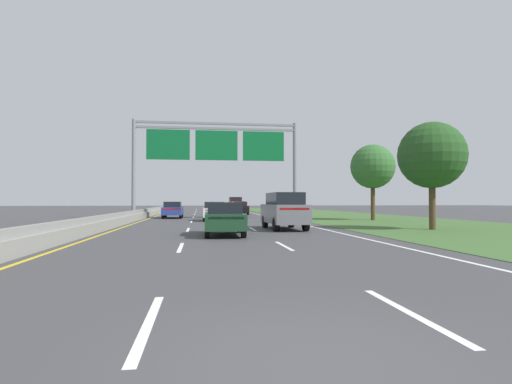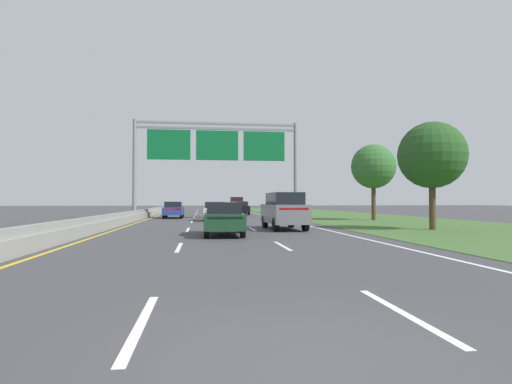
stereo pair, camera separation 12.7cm
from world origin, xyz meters
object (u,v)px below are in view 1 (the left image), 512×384
car_blue_left_lane_sedan (173,210)px  car_darkgreen_centre_lane_sedan (224,218)px  pickup_truck_red (236,205)px  car_grey_right_lane_suv (284,210)px  roadside_tree_mid (373,167)px  roadside_tree_near (432,155)px  car_black_right_lane_sedan (239,208)px  overhead_sign_gantry (217,149)px  car_white_centre_lane_sedan (214,211)px

car_blue_left_lane_sedan → car_darkgreen_centre_lane_sedan: (3.74, -20.36, 0.00)m
pickup_truck_red → car_blue_left_lane_sedan: size_ratio=1.23×
car_grey_right_lane_suv → car_blue_left_lane_sedan: (-7.39, 16.80, -0.28)m
car_darkgreen_centre_lane_sedan → roadside_tree_mid: size_ratio=0.69×
car_grey_right_lane_suv → car_blue_left_lane_sedan: 18.36m
car_darkgreen_centre_lane_sedan → roadside_tree_mid: roadside_tree_mid is taller
car_grey_right_lane_suv → car_darkgreen_centre_lane_sedan: size_ratio=1.07×
car_grey_right_lane_suv → car_blue_left_lane_sedan: car_grey_right_lane_suv is taller
car_blue_left_lane_sedan → roadside_tree_near: (15.61, -18.34, 3.40)m
roadside_tree_mid → car_blue_left_lane_sedan: bearing=158.5°
car_black_right_lane_sedan → overhead_sign_gantry: bearing=163.5°
pickup_truck_red → roadside_tree_near: bearing=-167.9°
pickup_truck_red → car_white_centre_lane_sedan: bearing=170.1°
car_grey_right_lane_suv → roadside_tree_near: 8.92m
car_grey_right_lane_suv → roadside_tree_mid: roadside_tree_mid is taller
pickup_truck_red → car_darkgreen_centre_lane_sedan: pickup_truck_red is taller
car_black_right_lane_sedan → roadside_tree_near: bearing=-163.5°
car_grey_right_lane_suv → roadside_tree_mid: size_ratio=0.74×
overhead_sign_gantry → car_blue_left_lane_sedan: size_ratio=3.42×
car_white_centre_lane_sedan → car_darkgreen_centre_lane_sedan: bearing=179.9°
overhead_sign_gantry → pickup_truck_red: size_ratio=2.78×
car_white_centre_lane_sedan → car_black_right_lane_sedan: same height
overhead_sign_gantry → car_darkgreen_centre_lane_sedan: bearing=-91.1°
car_grey_right_lane_suv → car_darkgreen_centre_lane_sedan: 5.11m
car_darkgreen_centre_lane_sedan → car_black_right_lane_sedan: 29.34m
car_grey_right_lane_suv → car_blue_left_lane_sedan: bearing=22.1°
car_darkgreen_centre_lane_sedan → car_white_centre_lane_sedan: bearing=1.1°
car_white_centre_lane_sedan → roadside_tree_mid: (13.45, -0.91, 3.74)m
overhead_sign_gantry → car_darkgreen_centre_lane_sedan: size_ratio=3.40×
pickup_truck_red → roadside_tree_mid: roadside_tree_mid is taller
pickup_truck_red → car_white_centre_lane_sedan: size_ratio=1.23×
roadside_tree_near → pickup_truck_red: bearing=102.7°
overhead_sign_gantry → car_darkgreen_centre_lane_sedan: 18.73m
car_grey_right_lane_suv → car_white_centre_lane_sedan: (-3.66, 10.95, -0.28)m
pickup_truck_red → car_white_centre_lane_sedan: pickup_truck_red is taller
car_grey_right_lane_suv → car_white_centre_lane_sedan: car_grey_right_lane_suv is taller
overhead_sign_gantry → pickup_truck_red: (3.49, 19.88, -5.29)m
roadside_tree_near → roadside_tree_mid: roadside_tree_mid is taller
car_white_centre_lane_sedan → roadside_tree_near: size_ratio=0.72×
car_blue_left_lane_sedan → car_black_right_lane_sedan: size_ratio=1.00×
pickup_truck_red → car_grey_right_lane_suv: pickup_truck_red is taller
pickup_truck_red → roadside_tree_near: 36.78m
car_black_right_lane_sedan → car_grey_right_lane_suv: bearing=179.7°
car_white_centre_lane_sedan → car_blue_left_lane_sedan: 6.94m
car_black_right_lane_sedan → roadside_tree_mid: bearing=-148.1°
car_grey_right_lane_suv → roadside_tree_mid: bearing=-45.9°
car_darkgreen_centre_lane_sedan → roadside_tree_near: (11.88, 2.02, 3.40)m
car_black_right_lane_sedan → roadside_tree_mid: 18.80m
car_black_right_lane_sedan → car_blue_left_lane_sedan: bearing=139.7°
car_darkgreen_centre_lane_sedan → pickup_truck_red: bearing=-4.7°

